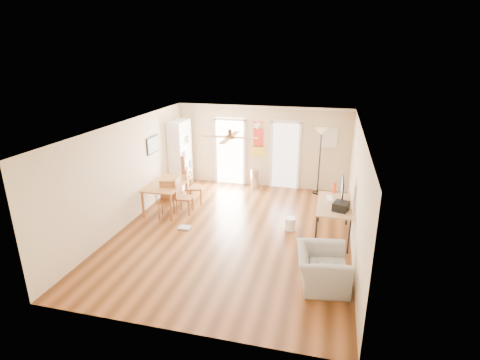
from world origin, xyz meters
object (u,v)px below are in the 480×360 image
(dining_chair_near, at_px, (166,200))
(armchair, at_px, (322,268))
(dining_chair_far, at_px, (183,172))
(computer_desk, at_px, (333,220))
(dining_table, at_px, (168,196))
(trash_can, at_px, (255,179))
(bookshelf, at_px, (180,154))
(printer, at_px, (341,206))
(dining_chair_right_b, at_px, (184,196))
(wastebasket_a, at_px, (290,224))
(torchiere_lamp, at_px, (319,162))
(dining_chair_right_a, at_px, (194,186))

(dining_chair_near, xyz_separation_m, armchair, (4.13, -2.13, -0.12))
(dining_chair_far, distance_m, computer_desk, 5.16)
(dining_table, distance_m, dining_chair_near, 0.53)
(dining_table, relative_size, dining_chair_far, 1.34)
(trash_can, xyz_separation_m, armchair, (2.28, -4.82, 0.03))
(bookshelf, bearing_deg, dining_chair_far, -63.95)
(computer_desk, bearing_deg, printer, -67.47)
(dining_table, height_order, armchair, dining_table)
(dining_chair_right_b, distance_m, trash_can, 2.76)
(dining_chair_far, bearing_deg, printer, 161.56)
(printer, bearing_deg, dining_chair_right_b, -173.97)
(armchair, bearing_deg, printer, -17.95)
(printer, bearing_deg, bookshelf, 167.92)
(dining_chair_near, distance_m, wastebasket_a, 3.30)
(bookshelf, xyz_separation_m, torchiere_lamp, (4.35, 0.41, -0.05))
(wastebasket_a, bearing_deg, computer_desk, -6.31)
(dining_table, height_order, dining_chair_far, dining_chair_far)
(dining_table, relative_size, computer_desk, 0.98)
(computer_desk, relative_size, printer, 4.34)
(bookshelf, height_order, printer, bookshelf)
(dining_chair_far, bearing_deg, torchiere_lamp, -162.06)
(dining_chair_far, bearing_deg, dining_chair_right_b, 122.86)
(dining_table, xyz_separation_m, dining_chair_far, (-0.21, 1.61, 0.19))
(wastebasket_a, xyz_separation_m, armchair, (0.85, -2.16, 0.19))
(torchiere_lamp, height_order, wastebasket_a, torchiere_lamp)
(dining_chair_right_a, bearing_deg, wastebasket_a, -128.31)
(printer, height_order, armchair, printer)
(wastebasket_a, distance_m, armchair, 2.32)
(dining_chair_far, xyz_separation_m, wastebasket_a, (3.67, -2.08, -0.41))
(bookshelf, distance_m, printer, 5.68)
(trash_can, distance_m, torchiere_lamp, 2.09)
(dining_chair_right_b, height_order, dining_chair_near, dining_chair_right_b)
(torchiere_lamp, bearing_deg, wastebasket_a, -101.00)
(wastebasket_a, height_order, armchair, armchair)
(computer_desk, bearing_deg, wastebasket_a, 173.69)
(dining_table, bearing_deg, trash_can, 47.47)
(dining_chair_near, distance_m, printer, 4.47)
(trash_can, distance_m, computer_desk, 3.70)
(bookshelf, distance_m, dining_chair_far, 0.58)
(torchiere_lamp, xyz_separation_m, wastebasket_a, (-0.53, -2.72, -0.87))
(bookshelf, xyz_separation_m, dining_chair_near, (0.54, -2.33, -0.61))
(dining_table, relative_size, wastebasket_a, 4.92)
(torchiere_lamp, bearing_deg, dining_chair_far, -171.33)
(dining_chair_right_a, distance_m, dining_chair_near, 1.15)
(armchair, bearing_deg, dining_chair_right_a, 41.38)
(dining_chair_right_a, xyz_separation_m, dining_chair_far, (-0.76, 1.02, 0.05))
(dining_chair_far, distance_m, printer, 5.45)
(armchair, bearing_deg, dining_chair_right_b, 48.46)
(trash_can, bearing_deg, printer, -50.33)
(dining_table, height_order, wastebasket_a, dining_table)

